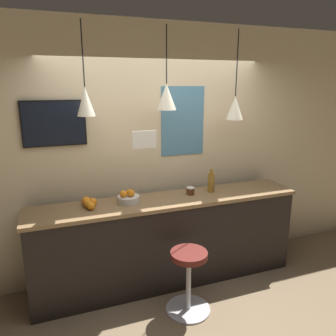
{
  "coord_description": "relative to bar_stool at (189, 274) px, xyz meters",
  "views": [
    {
      "loc": [
        -1.18,
        -2.55,
        2.24
      ],
      "look_at": [
        0.0,
        0.63,
        1.36
      ],
      "focal_mm": 35.0,
      "sensor_mm": 36.0,
      "label": 1
    }
  ],
  "objects": [
    {
      "name": "ground_plane",
      "position": [
        -0.01,
        -0.07,
        -0.41
      ],
      "size": [
        14.0,
        14.0,
        0.0
      ],
      "primitive_type": "plane",
      "color": "#756047"
    },
    {
      "name": "back_wall",
      "position": [
        -0.01,
        0.94,
        1.04
      ],
      "size": [
        8.0,
        0.06,
        2.9
      ],
      "color": "beige",
      "rests_on": "ground_plane"
    },
    {
      "name": "service_counter",
      "position": [
        -0.01,
        0.56,
        0.09
      ],
      "size": [
        3.01,
        0.54,
        1.01
      ],
      "color": "black",
      "rests_on": "ground_plane"
    },
    {
      "name": "bar_stool",
      "position": [
        0.0,
        0.0,
        0.0
      ],
      "size": [
        0.45,
        0.45,
        0.65
      ],
      "color": "#B7B7BC",
      "rests_on": "ground_plane"
    },
    {
      "name": "fruit_bowl",
      "position": [
        -0.44,
        0.61,
        0.65
      ],
      "size": [
        0.23,
        0.23,
        0.15
      ],
      "color": "beige",
      "rests_on": "service_counter"
    },
    {
      "name": "orange_pile",
      "position": [
        -0.85,
        0.62,
        0.63
      ],
      "size": [
        0.15,
        0.27,
        0.09
      ],
      "color": "orange",
      "rests_on": "service_counter"
    },
    {
      "name": "juice_bottle",
      "position": [
        0.54,
        0.61,
        0.71
      ],
      "size": [
        0.08,
        0.08,
        0.28
      ],
      "color": "olive",
      "rests_on": "service_counter"
    },
    {
      "name": "spread_jar",
      "position": [
        0.28,
        0.61,
        0.64
      ],
      "size": [
        0.09,
        0.09,
        0.09
      ],
      "color": "#562D19",
      "rests_on": "service_counter"
    },
    {
      "name": "pendant_lamp_left",
      "position": [
        -0.83,
        0.61,
        1.66
      ],
      "size": [
        0.17,
        0.17,
        0.87
      ],
      "color": "black"
    },
    {
      "name": "pendant_lamp_middle",
      "position": [
        -0.01,
        0.61,
        1.69
      ],
      "size": [
        0.2,
        0.2,
        0.83
      ],
      "color": "black"
    },
    {
      "name": "pendant_lamp_right",
      "position": [
        0.81,
        0.61,
        1.56
      ],
      "size": [
        0.19,
        0.19,
        0.96
      ],
      "color": "black"
    },
    {
      "name": "mounted_tv",
      "position": [
        -1.12,
        0.89,
        1.43
      ],
      "size": [
        0.63,
        0.04,
        0.47
      ],
      "color": "black"
    },
    {
      "name": "hanging_menu_board",
      "position": [
        -0.32,
        0.37,
        1.3
      ],
      "size": [
        0.24,
        0.01,
        0.17
      ],
      "color": "white"
    },
    {
      "name": "wall_poster",
      "position": [
        0.3,
        0.91,
        1.39
      ],
      "size": [
        0.53,
        0.01,
        0.8
      ],
      "color": "teal"
    }
  ]
}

